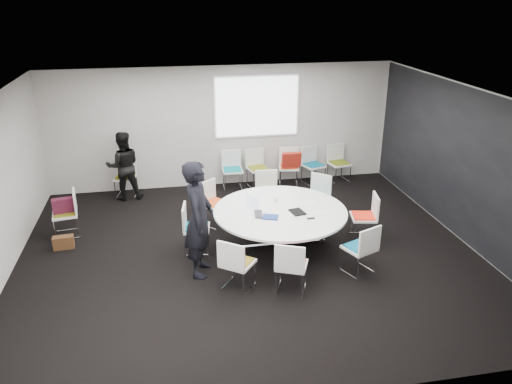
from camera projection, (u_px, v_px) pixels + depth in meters
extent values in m
cube|color=black|center=(249.00, 254.00, 8.89)|extent=(8.00, 7.00, 0.04)
cube|color=white|center=(248.00, 95.00, 7.82)|extent=(8.00, 7.00, 0.04)
cube|color=#A7A29D|center=(223.00, 127.00, 11.56)|extent=(8.00, 0.04, 2.80)
cube|color=#A7A29D|center=(307.00, 298.00, 5.15)|extent=(8.00, 0.04, 2.80)
cube|color=#A7A29D|center=(467.00, 165.00, 9.05)|extent=(0.04, 7.00, 2.80)
cube|color=black|center=(465.00, 165.00, 9.04)|extent=(0.01, 6.94, 2.74)
cube|color=silver|center=(280.00, 245.00, 9.09)|extent=(0.90, 0.90, 0.08)
cylinder|color=silver|center=(280.00, 229.00, 8.97)|extent=(0.10, 0.10, 0.65)
cylinder|color=white|center=(280.00, 211.00, 8.84)|extent=(2.37, 2.37, 0.04)
cube|color=white|center=(257.00, 107.00, 11.47)|extent=(1.90, 0.03, 1.35)
cube|color=silver|center=(362.00, 228.00, 9.33)|extent=(0.49, 0.49, 0.42)
cube|color=white|center=(363.00, 217.00, 9.24)|extent=(0.52, 0.54, 0.04)
cube|color=red|center=(363.00, 216.00, 9.23)|extent=(0.45, 0.47, 0.03)
cube|color=white|center=(376.00, 206.00, 9.15)|extent=(0.12, 0.46, 0.42)
cube|color=silver|center=(316.00, 208.00, 10.21)|extent=(0.59, 0.59, 0.42)
cube|color=white|center=(316.00, 197.00, 10.12)|extent=(0.64, 0.64, 0.04)
cube|color=#0B797B|center=(316.00, 196.00, 10.11)|extent=(0.55, 0.55, 0.03)
cube|color=white|center=(321.00, 184.00, 10.20)|extent=(0.36, 0.34, 0.42)
cube|color=silver|center=(268.00, 204.00, 10.40)|extent=(0.44, 0.44, 0.42)
cube|color=white|center=(268.00, 193.00, 10.31)|extent=(0.48, 0.46, 0.04)
cube|color=olive|center=(268.00, 192.00, 10.30)|extent=(0.42, 0.40, 0.03)
cube|color=white|center=(266.00, 179.00, 10.42)|extent=(0.46, 0.06, 0.42)
cube|color=silver|center=(216.00, 215.00, 9.89)|extent=(0.59, 0.59, 0.42)
cube|color=white|center=(215.00, 204.00, 9.80)|extent=(0.64, 0.63, 0.04)
cube|color=#D44C17|center=(215.00, 203.00, 9.79)|extent=(0.55, 0.55, 0.03)
cube|color=white|center=(207.00, 191.00, 9.83)|extent=(0.37, 0.33, 0.42)
cube|color=silver|center=(197.00, 240.00, 8.90)|extent=(0.48, 0.48, 0.42)
cube|color=white|center=(197.00, 228.00, 8.81)|extent=(0.50, 0.52, 0.04)
cube|color=#0A6D7F|center=(197.00, 227.00, 8.80)|extent=(0.43, 0.45, 0.03)
cube|color=white|center=(184.00, 217.00, 8.72)|extent=(0.10, 0.46, 0.42)
cube|color=silver|center=(238.00, 276.00, 7.78)|extent=(0.59, 0.59, 0.42)
cube|color=white|center=(238.00, 263.00, 7.70)|extent=(0.63, 0.63, 0.04)
cube|color=brown|center=(238.00, 261.00, 7.69)|extent=(0.55, 0.54, 0.03)
cube|color=white|center=(231.00, 256.00, 7.44)|extent=(0.39, 0.30, 0.42)
cube|color=silver|center=(291.00, 278.00, 7.72)|extent=(0.55, 0.55, 0.42)
cube|color=white|center=(291.00, 265.00, 7.64)|extent=(0.60, 0.59, 0.04)
cube|color=red|center=(292.00, 263.00, 7.63)|extent=(0.52, 0.51, 0.03)
cube|color=white|center=(290.00, 259.00, 7.36)|extent=(0.44, 0.22, 0.42)
cube|color=silver|center=(358.00, 260.00, 8.23)|extent=(0.55, 0.55, 0.42)
cube|color=white|center=(359.00, 248.00, 8.14)|extent=(0.60, 0.58, 0.04)
cube|color=#095576|center=(359.00, 246.00, 8.13)|extent=(0.52, 0.51, 0.03)
cube|color=white|center=(370.00, 241.00, 7.89)|extent=(0.44, 0.21, 0.42)
cube|color=silver|center=(233.00, 180.00, 11.70)|extent=(0.43, 0.43, 0.42)
cube|color=white|center=(232.00, 171.00, 11.61)|extent=(0.47, 0.45, 0.04)
cube|color=#09777D|center=(232.00, 169.00, 11.60)|extent=(0.41, 0.39, 0.03)
cube|color=white|center=(231.00, 158.00, 11.72)|extent=(0.46, 0.05, 0.42)
cube|color=silver|center=(258.00, 178.00, 11.80)|extent=(0.50, 0.50, 0.42)
cube|color=white|center=(258.00, 169.00, 11.72)|extent=(0.55, 0.53, 0.04)
cube|color=olive|center=(258.00, 168.00, 11.70)|extent=(0.47, 0.46, 0.03)
cube|color=white|center=(255.00, 157.00, 11.81)|extent=(0.46, 0.14, 0.42)
cube|color=silver|center=(289.00, 176.00, 11.90)|extent=(0.50, 0.50, 0.42)
cube|color=white|center=(289.00, 167.00, 11.82)|extent=(0.54, 0.52, 0.04)
cube|color=#DA4317|center=(289.00, 166.00, 11.81)|extent=(0.47, 0.45, 0.03)
cube|color=white|center=(289.00, 155.00, 11.92)|extent=(0.46, 0.13, 0.42)
cube|color=silver|center=(313.00, 175.00, 12.01)|extent=(0.54, 0.54, 0.42)
cube|color=white|center=(314.00, 166.00, 11.92)|extent=(0.58, 0.57, 0.04)
cube|color=#095B79|center=(314.00, 165.00, 11.91)|extent=(0.50, 0.49, 0.03)
cube|color=white|center=(309.00, 154.00, 12.01)|extent=(0.45, 0.19, 0.42)
cube|color=silver|center=(339.00, 173.00, 12.15)|extent=(0.49, 0.49, 0.42)
cube|color=white|center=(339.00, 164.00, 12.06)|extent=(0.53, 0.52, 0.04)
cube|color=#5E6B14|center=(339.00, 163.00, 12.05)|extent=(0.46, 0.45, 0.03)
cube|color=white|center=(336.00, 152.00, 12.15)|extent=(0.46, 0.12, 0.42)
cube|color=silver|center=(67.00, 225.00, 9.45)|extent=(0.48, 0.48, 0.42)
cube|color=white|center=(65.00, 214.00, 9.37)|extent=(0.50, 0.52, 0.04)
cube|color=olive|center=(65.00, 213.00, 9.36)|extent=(0.44, 0.45, 0.03)
cube|color=white|center=(75.00, 201.00, 9.34)|extent=(0.10, 0.46, 0.42)
cube|color=silver|center=(126.00, 187.00, 11.27)|extent=(0.49, 0.49, 0.42)
cube|color=white|center=(125.00, 178.00, 11.18)|extent=(0.53, 0.52, 0.04)
cube|color=#6E6317|center=(125.00, 176.00, 11.17)|extent=(0.46, 0.45, 0.03)
cube|color=white|center=(126.00, 165.00, 11.29)|extent=(0.46, 0.12, 0.42)
imported|color=black|center=(199.00, 219.00, 7.93)|extent=(0.62, 0.80, 1.94)
imported|color=black|center=(123.00, 166.00, 10.92)|extent=(0.81, 0.67, 1.54)
imported|color=#333338|center=(261.00, 214.00, 8.64)|extent=(0.26, 0.36, 0.03)
cube|color=silver|center=(252.00, 202.00, 8.85)|extent=(0.18, 0.26, 0.22)
cube|color=black|center=(297.00, 212.00, 8.74)|extent=(0.28, 0.34, 0.02)
cube|color=navy|center=(270.00, 217.00, 8.53)|extent=(0.31, 0.27, 0.03)
cube|color=white|center=(307.00, 202.00, 9.16)|extent=(0.32, 0.24, 0.00)
cube|color=white|center=(320.00, 212.00, 8.76)|extent=(0.34, 0.28, 0.00)
cylinder|color=white|center=(275.00, 199.00, 9.16)|extent=(0.08, 0.08, 0.09)
cube|color=black|center=(311.00, 218.00, 8.50)|extent=(0.14, 0.08, 0.01)
cube|color=#4B1427|center=(63.00, 205.00, 9.30)|extent=(0.42, 0.22, 0.28)
cube|color=#4B2D18|center=(63.00, 242.00, 9.00)|extent=(0.37, 0.19, 0.24)
cube|color=maroon|center=(291.00, 160.00, 11.53)|extent=(0.44, 0.17, 0.36)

